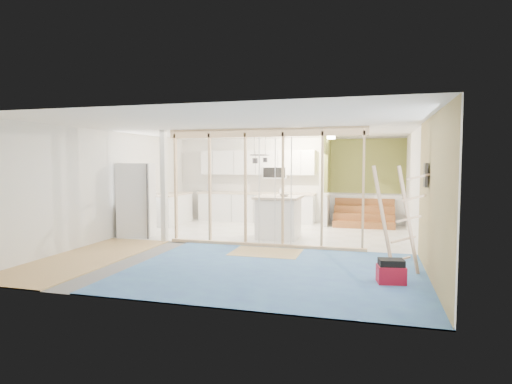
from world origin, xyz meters
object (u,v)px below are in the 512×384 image
(island, at_px, (279,217))
(ladder, at_px, (399,220))
(fridge, at_px, (137,200))
(toolbox, at_px, (391,272))

(island, distance_m, ladder, 3.84)
(island, bearing_deg, fridge, -168.32)
(island, xyz_separation_m, toolbox, (2.50, -3.38, -0.33))
(toolbox, relative_size, ladder, 0.25)
(fridge, bearing_deg, toolbox, -40.42)
(island, relative_size, toolbox, 2.37)
(fridge, distance_m, island, 3.55)
(toolbox, bearing_deg, island, 117.10)
(island, bearing_deg, ladder, -45.69)
(toolbox, distance_m, ladder, 0.96)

